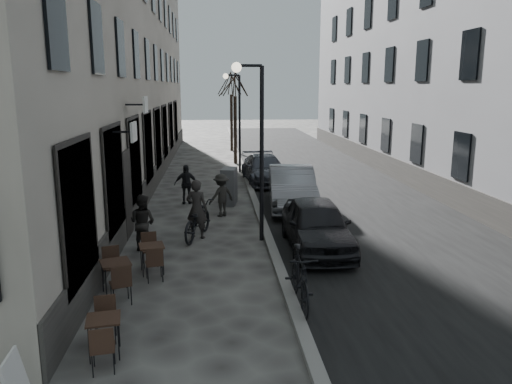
{
  "coord_description": "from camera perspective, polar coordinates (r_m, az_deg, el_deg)",
  "views": [
    {
      "loc": [
        -1.35,
        -8.03,
        4.44
      ],
      "look_at": [
        -0.3,
        4.37,
        1.8
      ],
      "focal_mm": 35.0,
      "sensor_mm": 36.0,
      "label": 1
    }
  ],
  "objects": [
    {
      "name": "kerb",
      "position": [
        24.48,
        -1.13,
        1.67
      ],
      "size": [
        0.25,
        60.0,
        0.12
      ],
      "primitive_type": "cube",
      "color": "slate",
      "rests_on": "ground"
    },
    {
      "name": "cyclist_rider",
      "position": [
        14.86,
        -6.78,
        -1.93
      ],
      "size": [
        0.75,
        0.6,
        1.78
      ],
      "primitive_type": "imported",
      "rotation": [
        0.0,
        0.0,
        2.84
      ],
      "color": "#2A2624",
      "rests_on": "ground"
    },
    {
      "name": "bistro_set_c",
      "position": [
        12.4,
        -11.81,
        -7.16
      ],
      "size": [
        0.69,
        1.46,
        0.83
      ],
      "rotation": [
        0.0,
        0.0,
        0.22
      ],
      "color": "black",
      "rests_on": "ground"
    },
    {
      "name": "car_far",
      "position": [
        23.4,
        0.99,
        2.63
      ],
      "size": [
        2.12,
        4.54,
        1.28
      ],
      "primitive_type": "imported",
      "rotation": [
        0.0,
        0.0,
        0.08
      ],
      "color": "#3E414A",
      "rests_on": "ground"
    },
    {
      "name": "ground",
      "position": [
        9.28,
        4.32,
        -16.65
      ],
      "size": [
        120.0,
        120.0,
        0.0
      ],
      "primitive_type": "plane",
      "color": "#383532",
      "rests_on": "ground"
    },
    {
      "name": "road",
      "position": [
        24.99,
        7.26,
        1.65
      ],
      "size": [
        7.3,
        60.0,
        0.0
      ],
      "primitive_type": "cube",
      "color": "black",
      "rests_on": "ground"
    },
    {
      "name": "car_near",
      "position": [
        13.87,
        6.95,
        -3.75
      ],
      "size": [
        1.74,
        4.16,
        1.41
      ],
      "primitive_type": "imported",
      "rotation": [
        0.0,
        0.0,
        -0.02
      ],
      "color": "black",
      "rests_on": "ground"
    },
    {
      "name": "streetlamp_near",
      "position": [
        14.14,
        -0.03,
        6.78
      ],
      "size": [
        0.9,
        0.28,
        5.09
      ],
      "color": "black",
      "rests_on": "ground"
    },
    {
      "name": "bicycle",
      "position": [
        14.95,
        -6.75,
        -3.22
      ],
      "size": [
        1.31,
        2.19,
        1.09
      ],
      "primitive_type": "imported",
      "rotation": [
        0.0,
        0.0,
        2.84
      ],
      "color": "black",
      "rests_on": "ground"
    },
    {
      "name": "streetlamp_far",
      "position": [
        26.09,
        -2.27,
        9.16
      ],
      "size": [
        0.9,
        0.28,
        5.09
      ],
      "color": "black",
      "rests_on": "ground"
    },
    {
      "name": "pedestrian_mid",
      "position": [
        17.31,
        -3.98,
        -0.37
      ],
      "size": [
        1.11,
        1.0,
        1.49
      ],
      "primitive_type": "imported",
      "rotation": [
        0.0,
        0.0,
        3.73
      ],
      "color": "black",
      "rests_on": "ground"
    },
    {
      "name": "pedestrian_near",
      "position": [
        14.05,
        -12.84,
        -3.41
      ],
      "size": [
        0.95,
        0.87,
        1.57
      ],
      "primitive_type": "imported",
      "rotation": [
        0.0,
        0.0,
        2.68
      ],
      "color": "black",
      "rests_on": "ground"
    },
    {
      "name": "building_left",
      "position": [
        25.22,
        -16.39,
        19.63
      ],
      "size": [
        4.0,
        35.0,
        16.0
      ],
      "primitive_type": "cube",
      "color": "gray",
      "rests_on": "ground"
    },
    {
      "name": "bistro_set_b",
      "position": [
        11.36,
        -15.7,
        -9.06
      ],
      "size": [
        0.89,
        1.53,
        0.88
      ],
      "rotation": [
        0.0,
        0.0,
        0.35
      ],
      "color": "black",
      "rests_on": "ground"
    },
    {
      "name": "car_mid",
      "position": [
        18.54,
        4.09,
        0.51
      ],
      "size": [
        1.98,
        4.75,
        1.53
      ],
      "primitive_type": "imported",
      "rotation": [
        0.0,
        0.0,
        -0.08
      ],
      "color": "gray",
      "rests_on": "ground"
    },
    {
      "name": "tree_far",
      "position": [
        35.06,
        -2.86,
        12.33
      ],
      "size": [
        2.4,
        2.4,
        5.7
      ],
      "color": "black",
      "rests_on": "ground"
    },
    {
      "name": "building_right",
      "position": [
        27.06,
        19.96,
        18.86
      ],
      "size": [
        4.0,
        35.0,
        16.0
      ],
      "primitive_type": "cube",
      "color": "gray",
      "rests_on": "ground"
    },
    {
      "name": "bistro_set_a",
      "position": [
        9.02,
        -16.96,
        -15.12
      ],
      "size": [
        0.63,
        1.39,
        0.8
      ],
      "rotation": [
        0.0,
        0.0,
        0.16
      ],
      "color": "black",
      "rests_on": "ground"
    },
    {
      "name": "pedestrian_far",
      "position": [
        19.37,
        -8.01,
        0.9
      ],
      "size": [
        0.9,
        0.41,
        1.51
      ],
      "primitive_type": "imported",
      "rotation": [
        0.0,
        0.0,
        0.05
      ],
      "color": "black",
      "rests_on": "ground"
    },
    {
      "name": "moped",
      "position": [
        10.38,
        5.02,
        -9.76
      ],
      "size": [
        0.58,
        2.01,
        1.21
      ],
      "primitive_type": "imported",
      "rotation": [
        0.0,
        0.0,
        -0.01
      ],
      "color": "black",
      "rests_on": "ground"
    },
    {
      "name": "tree_near",
      "position": [
        29.06,
        -2.43,
        12.41
      ],
      "size": [
        2.4,
        2.4,
        5.7
      ],
      "color": "black",
      "rests_on": "ground"
    },
    {
      "name": "utility_cabinet",
      "position": [
        19.09,
        -3.09,
        0.65
      ],
      "size": [
        0.68,
        1.01,
        1.39
      ],
      "primitive_type": "cube",
      "rotation": [
        0.0,
        0.0,
        -0.19
      ],
      "color": "#58575A",
      "rests_on": "ground"
    }
  ]
}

